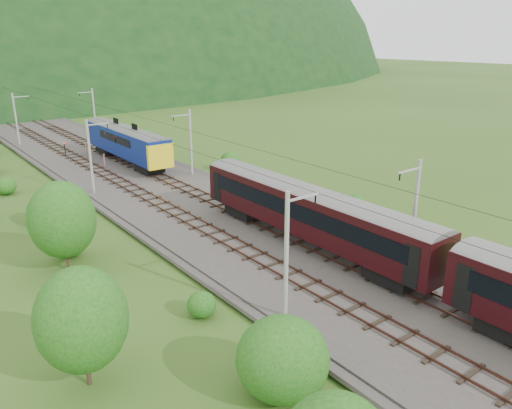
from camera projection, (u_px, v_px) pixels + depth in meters
ground at (353, 290)px, 34.22m from camera, size 600.00×600.00×0.00m
railbed at (263, 243)px, 41.67m from camera, size 14.00×220.00×0.30m
track_left at (240, 248)px, 40.22m from camera, size 2.40×220.00×0.27m
track_right at (285, 234)px, 42.99m from camera, size 2.40×220.00×0.27m
catenary_left at (91, 155)px, 53.26m from camera, size 2.54×192.28×8.00m
catenary_right at (190, 141)px, 60.33m from camera, size 2.54×192.28×8.00m
overhead_wires at (263, 162)px, 39.45m from camera, size 4.83×198.00×0.03m
hazard_post_near at (104, 160)px, 65.66m from camera, size 0.17×0.17×1.60m
hazard_post_far at (86, 148)px, 73.13m from camera, size 0.16×0.16×1.46m
signal at (65, 148)px, 70.69m from camera, size 0.22×0.22×2.00m
vegetation_left at (63, 224)px, 39.14m from camera, size 12.43×146.97×6.85m
vegetation_right at (428, 233)px, 41.00m from camera, size 4.79×94.48×2.85m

